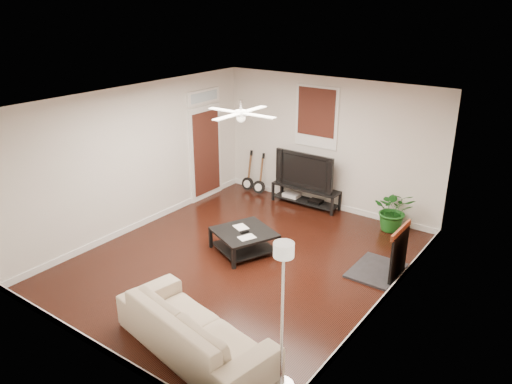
# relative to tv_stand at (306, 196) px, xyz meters

# --- Properties ---
(room) EXTENTS (5.01, 6.01, 2.81)m
(room) POSITION_rel_tv_stand_xyz_m (0.37, -2.78, 1.18)
(room) COLOR black
(room) RESTS_ON ground
(brick_accent) EXTENTS (0.02, 2.20, 2.80)m
(brick_accent) POSITION_rel_tv_stand_xyz_m (2.86, -1.78, 1.18)
(brick_accent) COLOR #A05333
(brick_accent) RESTS_ON floor
(fireplace) EXTENTS (0.80, 1.10, 0.92)m
(fireplace) POSITION_rel_tv_stand_xyz_m (2.57, -1.78, 0.24)
(fireplace) COLOR black
(fireplace) RESTS_ON floor
(window_back) EXTENTS (1.00, 0.06, 1.30)m
(window_back) POSITION_rel_tv_stand_xyz_m (0.07, 0.19, 1.73)
(window_back) COLOR #3C1710
(window_back) RESTS_ON wall_back
(door_left) EXTENTS (0.08, 1.00, 2.50)m
(door_left) POSITION_rel_tv_stand_xyz_m (-2.09, -0.88, 1.03)
(door_left) COLOR white
(door_left) RESTS_ON wall_left
(tv_stand) EXTENTS (1.54, 0.41, 0.43)m
(tv_stand) POSITION_rel_tv_stand_xyz_m (0.00, 0.00, 0.00)
(tv_stand) COLOR black
(tv_stand) RESTS_ON floor
(tv) EXTENTS (1.38, 0.18, 0.79)m
(tv) POSITION_rel_tv_stand_xyz_m (-0.00, 0.02, 0.61)
(tv) COLOR black
(tv) RESTS_ON tv_stand
(coffee_table) EXTENTS (1.26, 1.26, 0.40)m
(coffee_table) POSITION_rel_tv_stand_xyz_m (0.20, -2.51, -0.01)
(coffee_table) COLOR black
(coffee_table) RESTS_ON floor
(sofa) EXTENTS (2.46, 1.32, 0.68)m
(sofa) POSITION_rel_tv_stand_xyz_m (1.32, -5.03, 0.13)
(sofa) COLOR tan
(sofa) RESTS_ON floor
(floor_lamp) EXTENTS (0.37, 0.37, 1.91)m
(floor_lamp) POSITION_rel_tv_stand_xyz_m (2.57, -4.93, 0.74)
(floor_lamp) COLOR silver
(floor_lamp) RESTS_ON floor
(potted_plant) EXTENTS (0.96, 0.91, 0.85)m
(potted_plant) POSITION_rel_tv_stand_xyz_m (2.03, -0.09, 0.21)
(potted_plant) COLOR #1B5E1C
(potted_plant) RESTS_ON floor
(guitar_left) EXTENTS (0.32, 0.24, 0.96)m
(guitar_left) POSITION_rel_tv_stand_xyz_m (-1.56, -0.03, 0.27)
(guitar_left) COLOR black
(guitar_left) RESTS_ON floor
(guitar_right) EXTENTS (0.34, 0.27, 0.96)m
(guitar_right) POSITION_rel_tv_stand_xyz_m (-1.21, -0.06, 0.27)
(guitar_right) COLOR black
(guitar_right) RESTS_ON floor
(ceiling_fan) EXTENTS (1.24, 1.24, 0.32)m
(ceiling_fan) POSITION_rel_tv_stand_xyz_m (0.37, -2.78, 2.38)
(ceiling_fan) COLOR white
(ceiling_fan) RESTS_ON ceiling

